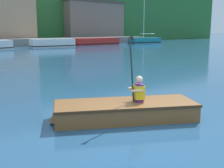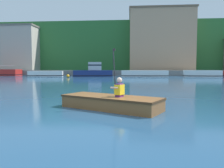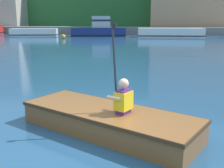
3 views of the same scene
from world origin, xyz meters
TOP-DOWN VIEW (x-y plane):
  - ground_plane at (0.00, 0.00)m, footprint 300.00×300.00m
  - shoreline_ridge at (0.00, 47.41)m, footprint 120.00×20.00m
  - waterfront_warehouse_left at (-22.03, 38.46)m, footprint 9.21×9.86m
  - waterfront_office_block_center at (-4.44, 42.29)m, footprint 12.21×6.73m
  - waterfront_apartment_right at (6.60, 39.31)m, footprint 12.15×10.37m
  - marina_dock at (0.00, 32.48)m, footprint 61.05×2.40m
  - moored_boat_dock_west_inner at (-4.90, 27.19)m, footprint 6.18×3.05m
  - moored_boat_dock_center_near at (-21.41, 29.71)m, footprint 6.64×2.41m
  - moored_boat_dock_center_far at (-12.42, 27.21)m, footprint 5.44×2.49m
  - moored_boat_dock_east_inner at (11.34, 27.25)m, footprint 5.40×2.05m
  - moored_boat_outer_slip_west at (2.87, 27.37)m, footprint 7.03×2.28m
  - rowboat_foreground at (0.07, 0.92)m, footprint 3.41×2.52m
  - person_paddler at (0.38, 0.76)m, footprint 0.44×0.44m
  - channel_buoy at (-7.79, 23.42)m, footprint 0.44×0.44m

SIDE VIEW (x-z plane):
  - ground_plane at x=0.00m, z-range 0.00..0.00m
  - channel_buoy at x=-7.79m, z-range -0.14..0.58m
  - rowboat_foreground at x=0.07m, z-range 0.03..0.44m
  - moored_boat_dock_center_far at x=-12.42m, z-range -0.03..0.81m
  - moored_boat_outer_slip_west at x=2.87m, z-range -0.03..0.92m
  - marina_dock at x=0.00m, z-range 0.00..0.90m
  - moored_boat_dock_east_inner at x=11.34m, z-range -0.03..0.95m
  - moored_boat_dock_center_near at x=-21.41m, z-range -2.35..3.40m
  - person_paddler at x=0.38m, z-range -0.06..1.44m
  - moored_boat_dock_west_inner at x=-4.90m, z-range -0.34..1.87m
  - waterfront_warehouse_left at x=-22.03m, z-range 0.01..9.59m
  - waterfront_office_block_center at x=-4.44m, z-range 0.01..10.58m
  - shoreline_ridge at x=0.00m, z-range 0.00..10.70m
  - waterfront_apartment_right at x=6.60m, z-range 0.01..12.45m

